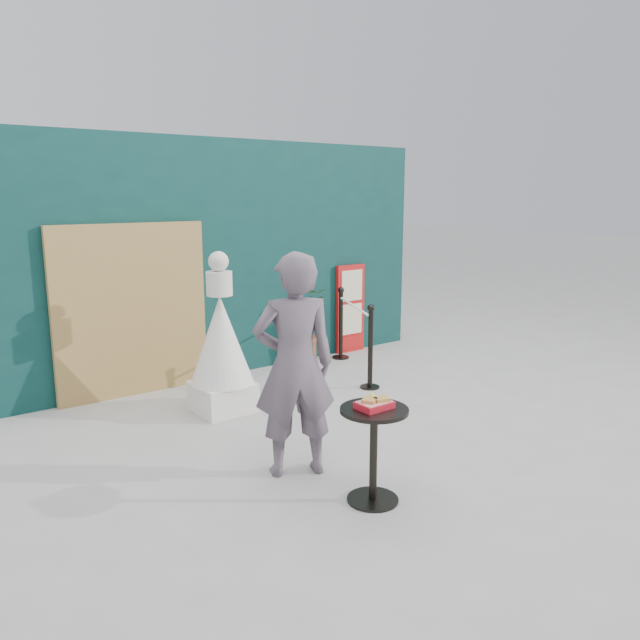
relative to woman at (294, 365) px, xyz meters
The scene contains 10 objects.
ground 1.47m from the woman, ahead, with size 60.00×60.00×0.00m, color #ADAAA5.
back_wall 3.32m from the woman, 69.94° to the left, with size 6.00×0.30×3.00m, color #0A302E.
bamboo_fence 2.88m from the woman, 95.51° to the left, with size 1.80×0.08×2.00m, color tan.
woman is the anchor object (origin of this frame).
menu_board 4.19m from the woman, 43.61° to the left, with size 0.50×0.07×1.30m.
statue 1.76m from the woman, 81.70° to the left, with size 0.68×0.68×1.74m.
cafe_table 0.91m from the woman, 76.55° to the right, with size 0.52×0.52×0.75m.
food_basket 0.81m from the woman, 76.37° to the right, with size 0.26×0.19×0.11m.
planter 3.53m from the woman, 53.20° to the left, with size 0.62×0.54×1.06m.
stanchion_barrier 3.14m from the woman, 40.38° to the left, with size 0.84×1.54×1.03m.
Camera 1 is at (-3.95, -3.99, 2.33)m, focal length 35.00 mm.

